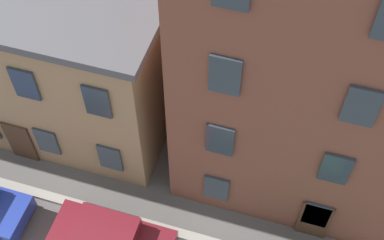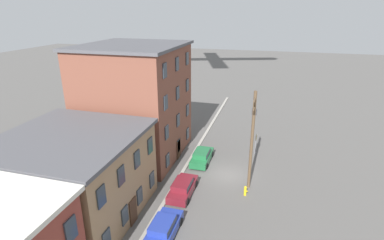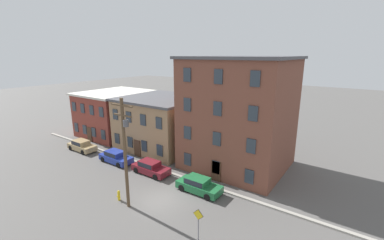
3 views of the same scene
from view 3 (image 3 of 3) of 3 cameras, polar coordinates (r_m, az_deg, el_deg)
The scene contains 12 objects.
ground_plane at distance 24.57m, azimuth -6.79°, elevation -17.19°, with size 200.00×200.00×0.00m, color #565451.
kerb_strip at distance 27.59m, azimuth -0.43°, elevation -13.13°, with size 56.00×0.36×0.16m, color #9E998E.
apartment_corner at distance 43.96m, azimuth -16.50°, elevation 1.57°, with size 9.47×10.78×6.95m.
apartment_midblock at distance 36.55m, azimuth -6.55°, elevation -0.40°, with size 10.82×10.45×7.05m.
apartment_far at distance 29.65m, azimuth 10.36°, elevation 1.51°, with size 11.36×10.37×12.63m.
car_tan at distance 38.35m, azimuth -23.32°, elevation -5.17°, with size 4.40×1.92×1.43m.
car_blue at distance 32.89m, azimuth -16.62°, elevation -7.77°, with size 4.40×1.92×1.43m.
car_maroon at distance 29.15m, azimuth -9.23°, elevation -10.28°, with size 4.40×1.92×1.43m.
car_green at distance 25.31m, azimuth 1.44°, elevation -14.12°, with size 4.40×1.92×1.43m.
caution_sign at distance 19.18m, azimuth 1.41°, elevation -21.32°, with size 0.85×0.08×2.50m.
utility_pole at distance 21.82m, azimuth -14.66°, elevation -6.15°, with size 2.40×0.44×9.54m.
fire_hydrant at distance 25.03m, azimuth -15.95°, elevation -15.77°, with size 0.24×0.34×0.96m.
Camera 3 is at (14.15, -15.44, 12.86)m, focal length 24.00 mm.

